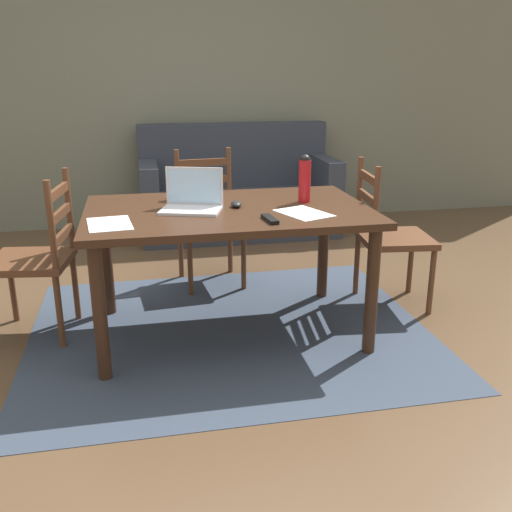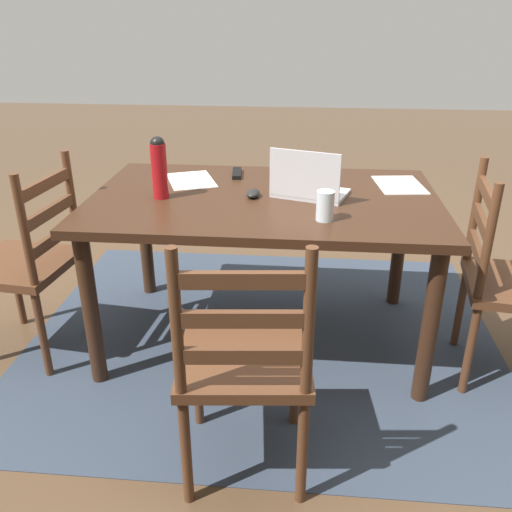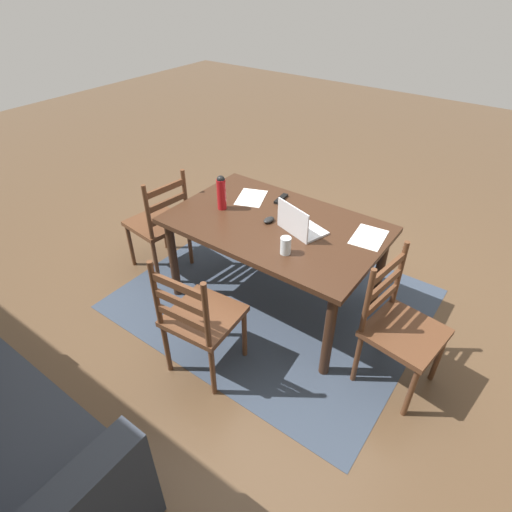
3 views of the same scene
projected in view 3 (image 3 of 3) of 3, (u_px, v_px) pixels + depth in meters
name	position (u px, v px, depth m)	size (l,w,h in m)	color
ground_plane	(273.00, 299.00, 3.53)	(14.00, 14.00, 0.00)	brown
area_rug	(273.00, 299.00, 3.53)	(2.33, 1.95, 0.01)	#333D4C
dining_table	(275.00, 233.00, 3.14)	(1.58, 1.00, 0.75)	#382114
chair_left_far	(399.00, 328.00, 2.62)	(0.50, 0.50, 0.95)	#56331E
chair_right_far	(159.00, 223.00, 3.64)	(0.49, 0.49, 0.95)	#56331E
chair_far_head	(200.00, 318.00, 2.69)	(0.48, 0.48, 0.95)	#56331E
laptop	(299.00, 225.00, 2.96)	(0.37, 0.31, 0.23)	silver
water_bottle	(221.00, 192.00, 3.18)	(0.07, 0.07, 0.28)	#A81419
drinking_glass	(286.00, 246.00, 2.74)	(0.07, 0.07, 0.12)	silver
computer_mouse	(269.00, 220.00, 3.09)	(0.06, 0.10, 0.03)	black
tv_remote	(281.00, 199.00, 3.38)	(0.04, 0.17, 0.02)	black
paper_stack_left	(251.00, 198.00, 3.41)	(0.21, 0.30, 0.00)	white
paper_stack_right	(369.00, 237.00, 2.93)	(0.21, 0.30, 0.00)	white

